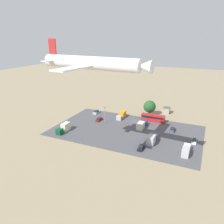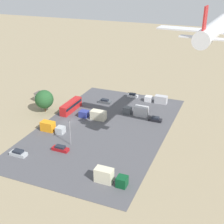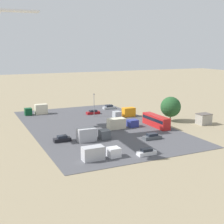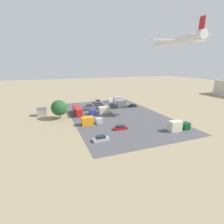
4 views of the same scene
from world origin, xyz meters
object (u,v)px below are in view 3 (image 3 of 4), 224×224
parked_car_0 (62,139)px  parked_truck_0 (121,123)px  bus (156,120)px  parked_truck_1 (92,135)px  parked_car_2 (93,112)px  parked_car_3 (152,137)px  parked_truck_2 (99,153)px  parked_car_1 (109,107)px  parked_truck_4 (38,110)px  parked_car_4 (147,152)px  parked_truck_3 (125,113)px  shed_building (204,119)px

parked_car_0 → parked_truck_0: size_ratio=0.46×
bus → parked_car_0: bearing=6.0°
parked_car_0 → parked_truck_1: size_ratio=0.50×
parked_car_2 → parked_car_0: bearing=145.1°
parked_car_3 → parked_truck_2: (-7.53, 17.41, 0.67)m
parked_car_1 → parked_truck_4: bearing=86.7°
parked_car_2 → parked_car_4: (-43.64, 5.25, -0.01)m
parked_car_2 → parked_truck_3: size_ratio=0.62×
parked_car_1 → parked_truck_0: bearing=162.2°
parked_car_0 → parked_truck_2: parked_truck_2 is taller
parked_truck_2 → parked_car_1: bearing=153.2°
parked_car_2 → parked_car_3: bearing=-176.5°
parked_car_2 → parked_car_4: size_ratio=1.13×
parked_car_4 → parked_truck_3: parked_truck_3 is taller
parked_car_0 → parked_car_3: bearing=-109.8°
bus → parked_car_2: (23.73, 10.00, -1.15)m
bus → parked_truck_0: bearing=-14.6°
parked_car_2 → parked_truck_4: bearing=66.0°
parked_car_4 → parked_truck_0: (22.49, -5.31, 0.74)m
parked_truck_0 → parked_car_3: bearing=8.8°
parked_truck_2 → parked_truck_4: bearing=-177.7°
parked_car_1 → parked_car_3: size_ratio=0.99×
parked_car_1 → parked_car_4: (-49.80, 14.09, -0.03)m
bus → parked_truck_4: parked_truck_4 is taller
shed_building → parked_car_4: 33.85m
parked_truck_2 → parked_truck_0: bearing=143.2°
parked_car_2 → bus: bearing=-157.1°
parked_truck_3 → parked_truck_1: bearing=135.8°
parked_truck_2 → parked_truck_4: 49.46m
bus → parked_truck_0: bus is taller
parked_truck_0 → parked_truck_1: 14.27m
parked_car_1 → shed_building: bearing=-155.1°
parked_car_3 → parked_truck_2: size_ratio=0.57×
bus → shed_building: bearing=166.0°
parked_car_3 → parked_truck_0: size_ratio=0.51×
parked_car_3 → parked_truck_4: size_ratio=0.61×
parked_car_0 → parked_truck_1: bearing=-108.0°
parked_car_2 → parked_truck_0: 21.16m
shed_building → parked_car_4: size_ratio=0.98×
parked_car_0 → parked_car_1: bearing=-39.9°
parked_truck_0 → parked_truck_2: parked_truck_0 is taller
parked_truck_1 → parked_truck_3: bearing=135.8°
shed_building → parked_truck_4: size_ratio=0.53×
parked_car_0 → parked_car_2: parked_car_0 is taller
bus → parked_truck_3: size_ratio=1.47×
parked_car_0 → parked_truck_4: bearing=-2.3°
parked_truck_0 → parked_truck_2: size_ratio=1.12×
shed_building → parked_car_4: (-16.31, 29.65, -0.95)m
parked_truck_0 → parked_truck_3: 15.04m
parked_car_4 → shed_building: bearing=118.8°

